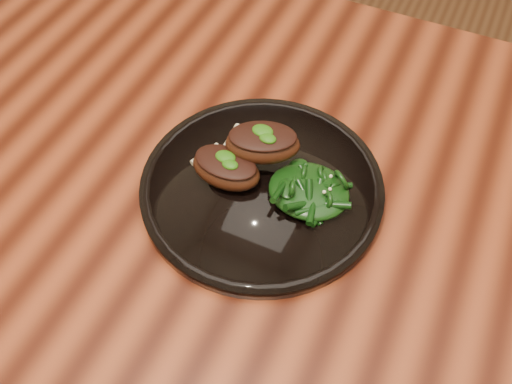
# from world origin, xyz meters

# --- Properties ---
(desk) EXTENTS (1.60, 0.80, 0.75)m
(desk) POSITION_xyz_m (0.00, 0.00, 0.67)
(desk) COLOR #381007
(desk) RESTS_ON ground
(plate) EXTENTS (0.31, 0.31, 0.02)m
(plate) POSITION_xyz_m (-0.09, -0.04, 0.76)
(plate) COLOR black
(plate) RESTS_ON desk
(lamb_chop_front) EXTENTS (0.10, 0.07, 0.04)m
(lamb_chop_front) POSITION_xyz_m (-0.13, -0.05, 0.79)
(lamb_chop_front) COLOR #3A180B
(lamb_chop_front) RESTS_ON plate
(lamb_chop_back) EXTENTS (0.11, 0.09, 0.04)m
(lamb_chop_back) POSITION_xyz_m (-0.10, -0.01, 0.81)
(lamb_chop_back) COLOR #3A180B
(lamb_chop_back) RESTS_ON plate
(herb_smear) EXTENTS (0.07, 0.05, 0.00)m
(herb_smear) POSITION_xyz_m (-0.13, 0.02, 0.77)
(herb_smear) COLOR #174A07
(herb_smear) RESTS_ON plate
(greens_heap) EXTENTS (0.10, 0.09, 0.04)m
(greens_heap) POSITION_xyz_m (-0.03, -0.04, 0.78)
(greens_heap) COLOR black
(greens_heap) RESTS_ON plate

